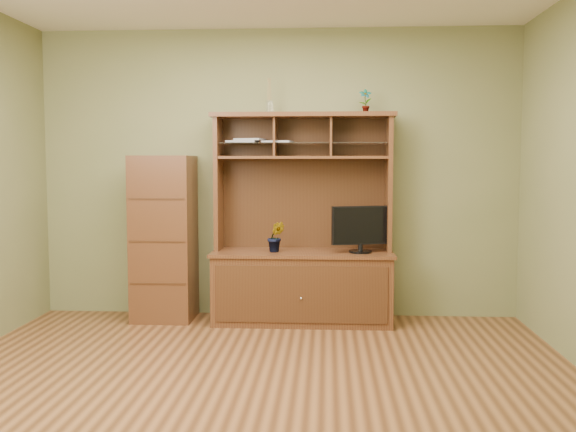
{
  "coord_description": "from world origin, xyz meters",
  "views": [
    {
      "loc": [
        0.47,
        -4.06,
        1.45
      ],
      "look_at": [
        0.15,
        1.2,
        1.01
      ],
      "focal_mm": 40.0,
      "sensor_mm": 36.0,
      "label": 1
    }
  ],
  "objects": [
    {
      "name": "side_cabinet",
      "position": [
        -1.03,
        1.74,
        0.76
      ],
      "size": [
        0.54,
        0.49,
        1.52
      ],
      "color": "#432013",
      "rests_on": "room"
    },
    {
      "name": "orchid_plant",
      "position": [
        0.01,
        1.65,
        0.79
      ],
      "size": [
        0.16,
        0.13,
        0.28
      ],
      "primitive_type": "imported",
      "rotation": [
        0.0,
        0.0,
        0.03
      ],
      "color": "#335E20",
      "rests_on": "media_hutch"
    },
    {
      "name": "top_plant",
      "position": [
        0.81,
        1.8,
        2.01
      ],
      "size": [
        0.12,
        0.08,
        0.22
      ],
      "primitive_type": "imported",
      "rotation": [
        0.0,
        0.0,
        0.03
      ],
      "color": "#3D6924",
      "rests_on": "media_hutch"
    },
    {
      "name": "reed_diffuser",
      "position": [
        -0.06,
        1.8,
        2.02
      ],
      "size": [
        0.06,
        0.06,
        0.32
      ],
      "color": "silver",
      "rests_on": "media_hutch"
    },
    {
      "name": "magazines",
      "position": [
        -0.18,
        1.8,
        1.65
      ],
      "size": [
        0.61,
        0.24,
        0.04
      ],
      "color": "#A0A0A5",
      "rests_on": "media_hutch"
    },
    {
      "name": "media_hutch",
      "position": [
        0.25,
        1.73,
        0.52
      ],
      "size": [
        1.66,
        0.61,
        1.9
      ],
      "color": "#432013",
      "rests_on": "room"
    },
    {
      "name": "room",
      "position": [
        0.0,
        0.0,
        1.35
      ],
      "size": [
        4.54,
        4.04,
        2.74
      ],
      "color": "#4F2D16",
      "rests_on": "ground"
    },
    {
      "name": "monitor",
      "position": [
        0.77,
        1.65,
        0.87
      ],
      "size": [
        0.52,
        0.2,
        0.42
      ],
      "rotation": [
        0.0,
        0.0,
        0.28
      ],
      "color": "black",
      "rests_on": "media_hutch"
    }
  ]
}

